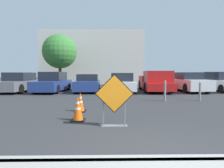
% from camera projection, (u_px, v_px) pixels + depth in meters
% --- Properties ---
extents(ground_plane, '(96.00, 96.00, 0.00)m').
position_uv_depth(ground_plane, '(120.00, 93.00, 12.70)').
color(ground_plane, '#333335').
extents(curb_lip, '(21.83, 0.20, 0.14)m').
position_uv_depth(curb_lip, '(161.00, 162.00, 2.71)').
color(curb_lip, '#999993').
rests_on(curb_lip, ground_plane).
extents(road_closed_sign, '(1.05, 0.20, 1.43)m').
position_uv_depth(road_closed_sign, '(114.00, 98.00, 4.69)').
color(road_closed_sign, black).
rests_on(road_closed_sign, ground_plane).
extents(traffic_cone_nearest, '(0.41, 0.41, 0.75)m').
position_uv_depth(traffic_cone_nearest, '(78.00, 109.00, 5.31)').
color(traffic_cone_nearest, black).
rests_on(traffic_cone_nearest, ground_plane).
extents(traffic_cone_second, '(0.39, 0.39, 0.72)m').
position_uv_depth(traffic_cone_second, '(80.00, 102.00, 6.58)').
color(traffic_cone_second, black).
rests_on(traffic_cone_second, ground_plane).
extents(parked_car_nearest, '(2.02, 4.70, 1.50)m').
position_uv_depth(parked_car_nearest, '(20.00, 83.00, 13.71)').
color(parked_car_nearest, slate).
rests_on(parked_car_nearest, ground_plane).
extents(parked_car_second, '(2.01, 4.50, 1.54)m').
position_uv_depth(parked_car_second, '(53.00, 83.00, 13.59)').
color(parked_car_second, navy).
rests_on(parked_car_second, ground_plane).
extents(parked_car_third, '(1.94, 4.52, 1.37)m').
position_uv_depth(parked_car_third, '(88.00, 83.00, 13.98)').
color(parked_car_third, navy).
rests_on(parked_car_third, ground_plane).
extents(parked_car_fourth, '(1.97, 4.41, 1.46)m').
position_uv_depth(parked_car_fourth, '(122.00, 83.00, 13.74)').
color(parked_car_fourth, white).
rests_on(parked_car_fourth, ground_plane).
extents(pickup_truck, '(2.27, 5.51, 1.61)m').
position_uv_depth(pickup_truck, '(155.00, 82.00, 13.84)').
color(pickup_truck, red).
rests_on(pickup_truck, ground_plane).
extents(parked_car_fifth, '(1.81, 4.54, 1.51)m').
position_uv_depth(parked_car_fifth, '(188.00, 82.00, 13.98)').
color(parked_car_fifth, white).
rests_on(parked_car_fifth, ground_plane).
extents(parked_car_sixth, '(2.09, 4.29, 1.55)m').
position_uv_depth(parked_car_sixth, '(221.00, 82.00, 14.08)').
color(parked_car_sixth, white).
rests_on(parked_car_sixth, ground_plane).
extents(bollard_nearest, '(0.12, 0.12, 1.06)m').
position_uv_depth(bollard_nearest, '(165.00, 90.00, 9.04)').
color(bollard_nearest, gray).
rests_on(bollard_nearest, ground_plane).
extents(bollard_second, '(0.12, 0.12, 0.99)m').
position_uv_depth(bollard_second, '(200.00, 91.00, 9.07)').
color(bollard_second, gray).
rests_on(bollard_second, ground_plane).
extents(building_facade_backdrop, '(13.57, 5.00, 7.01)m').
position_uv_depth(building_facade_backdrop, '(93.00, 59.00, 24.74)').
color(building_facade_backdrop, beige).
rests_on(building_facade_backdrop, ground_plane).
extents(street_tree_behind_lot, '(3.65, 3.65, 5.60)m').
position_uv_depth(street_tree_behind_lot, '(60.00, 52.00, 18.83)').
color(street_tree_behind_lot, '#513823').
rests_on(street_tree_behind_lot, ground_plane).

